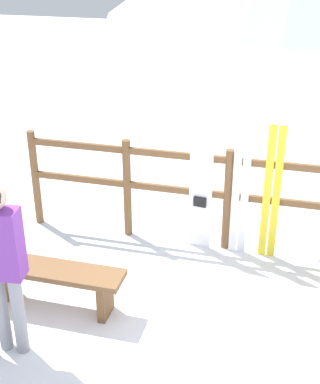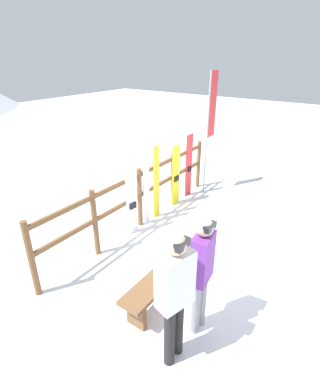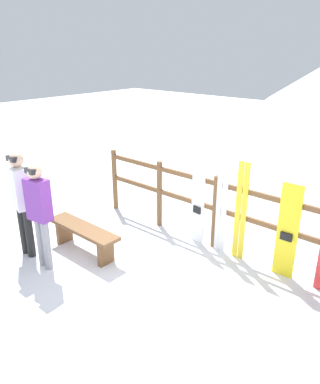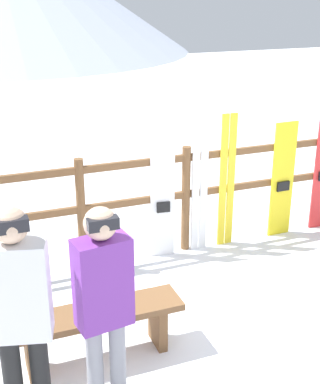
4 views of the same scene
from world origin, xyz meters
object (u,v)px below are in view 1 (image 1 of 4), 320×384
object	(u,v)px
ski_pair_white	(240,191)
ski_pair_yellow	(272,194)
snowboard_white	(200,196)
person_purple	(2,258)
bench	(53,278)

from	to	relation	value
ski_pair_white	ski_pair_yellow	xyz separation A→B (m)	(0.36, -0.00, 0.01)
snowboard_white	ski_pair_white	distance (m)	0.48
ski_pair_white	ski_pair_yellow	world-z (taller)	ski_pair_yellow
person_purple	ski_pair_white	distance (m)	2.85
snowboard_white	ski_pair_yellow	size ratio (longest dim) A/B	0.84
bench	ski_pair_yellow	world-z (taller)	ski_pair_yellow
snowboard_white	bench	bearing A→B (deg)	-127.85
bench	person_purple	xyz separation A→B (m)	(-0.10, -0.68, 0.65)
bench	snowboard_white	distance (m)	1.99
ski_pair_white	ski_pair_yellow	distance (m)	0.36
snowboard_white	ski_pair_white	bearing A→B (deg)	0.43
bench	ski_pair_yellow	xyz separation A→B (m)	(2.02, 1.55, 0.47)
person_purple	bench	bearing A→B (deg)	81.88
snowboard_white	ski_pair_white	world-z (taller)	ski_pair_white
person_purple	ski_pair_white	bearing A→B (deg)	51.64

